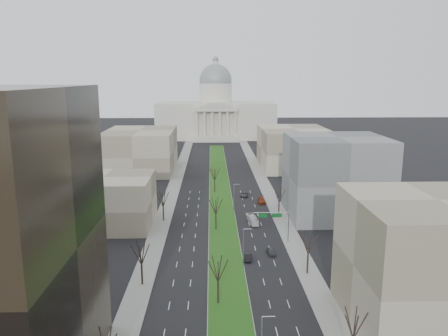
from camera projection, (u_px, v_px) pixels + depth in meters
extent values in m
plane|color=black|center=(220.00, 192.00, 159.09)|extent=(600.00, 600.00, 0.00)
cube|color=#999993|center=(220.00, 193.00, 158.09)|extent=(8.00, 222.00, 0.15)
cube|color=#224713|center=(220.00, 192.00, 158.07)|extent=(7.70, 221.70, 0.06)
cube|color=gray|center=(165.00, 213.00, 134.11)|extent=(5.00, 330.00, 0.15)
cube|color=gray|center=(278.00, 212.00, 135.10)|extent=(5.00, 330.00, 0.15)
cube|color=beige|center=(216.00, 120.00, 303.43)|extent=(80.00, 40.00, 24.00)
cube|color=beige|center=(216.00, 139.00, 282.96)|extent=(30.00, 6.00, 4.00)
cube|color=beige|center=(216.00, 109.00, 279.08)|extent=(28.00, 5.00, 2.50)
cube|color=beige|center=(216.00, 106.00, 278.68)|extent=(20.00, 5.00, 1.80)
cube|color=beige|center=(216.00, 104.00, 278.35)|extent=(12.00, 5.00, 1.60)
cylinder|color=beige|center=(216.00, 94.00, 299.76)|extent=(22.00, 22.00, 14.00)
sphere|color=gray|center=(216.00, 80.00, 297.92)|extent=(22.00, 22.00, 22.00)
cylinder|color=beige|center=(216.00, 64.00, 295.68)|extent=(4.00, 4.00, 4.00)
sphere|color=gray|center=(216.00, 59.00, 295.07)|extent=(4.00, 4.00, 4.00)
cylinder|color=beige|center=(197.00, 123.00, 280.57)|extent=(2.00, 2.00, 16.00)
cylinder|color=beige|center=(204.00, 123.00, 280.71)|extent=(2.00, 2.00, 16.00)
cylinder|color=beige|center=(212.00, 123.00, 280.85)|extent=(2.00, 2.00, 16.00)
cylinder|color=beige|center=(220.00, 123.00, 280.99)|extent=(2.00, 2.00, 16.00)
cylinder|color=beige|center=(228.00, 123.00, 281.13)|extent=(2.00, 2.00, 16.00)
cylinder|color=beige|center=(235.00, 123.00, 281.27)|extent=(2.00, 2.00, 16.00)
cube|color=gray|center=(105.00, 201.00, 122.47)|extent=(26.00, 22.00, 14.00)
cube|color=gray|center=(431.00, 264.00, 71.66)|extent=(26.00, 24.00, 22.00)
cube|color=slate|center=(336.00, 177.00, 130.20)|extent=(28.00, 26.00, 24.00)
cube|color=gray|center=(140.00, 150.00, 195.40)|extent=(30.00, 40.00, 18.00)
cube|color=gray|center=(294.00, 148.00, 202.28)|extent=(30.00, 40.00, 18.00)
cylinder|color=black|center=(142.00, 275.00, 87.70)|extent=(0.40, 0.40, 4.32)
cylinder|color=black|center=(163.00, 214.00, 126.85)|extent=(0.40, 0.40, 4.22)
cylinder|color=black|center=(308.00, 264.00, 92.58)|extent=(0.40, 0.40, 4.42)
cylinder|color=black|center=(279.00, 209.00, 131.76)|extent=(0.40, 0.40, 4.03)
cylinder|color=black|center=(218.00, 293.00, 80.30)|extent=(0.40, 0.40, 4.32)
cylinder|color=black|center=(216.00, 222.00, 119.45)|extent=(0.40, 0.40, 4.32)
cylinder|color=black|center=(215.00, 186.00, 158.59)|extent=(0.40, 0.40, 4.32)
cylinder|color=gray|center=(269.00, 316.00, 59.50)|extent=(1.80, 0.12, 0.12)
cylinder|color=gray|center=(243.00, 249.00, 94.67)|extent=(0.20, 0.20, 9.00)
cylinder|color=gray|center=(248.00, 229.00, 93.75)|extent=(1.80, 0.12, 0.12)
cylinder|color=gray|center=(234.00, 199.00, 133.81)|extent=(0.20, 0.20, 9.00)
cylinder|color=gray|center=(237.00, 184.00, 132.90)|extent=(1.80, 0.12, 0.12)
cylinder|color=gray|center=(288.00, 228.00, 109.80)|extent=(0.24, 0.24, 8.00)
cylinder|color=gray|center=(271.00, 212.00, 108.86)|extent=(9.00, 0.18, 0.18)
cube|color=#0C591E|center=(277.00, 215.00, 109.14)|extent=(2.60, 0.08, 1.00)
cube|color=#0C591E|center=(263.00, 216.00, 109.04)|extent=(2.20, 0.08, 1.00)
imported|color=#414347|center=(271.00, 251.00, 103.19)|extent=(2.09, 4.22, 1.38)
imported|color=black|center=(248.00, 257.00, 99.90)|extent=(1.90, 4.24, 1.35)
imported|color=maroon|center=(261.00, 200.00, 145.41)|extent=(2.54, 5.76, 1.64)
imported|color=#44464B|center=(244.00, 194.00, 153.41)|extent=(2.81, 5.23, 1.40)
imported|color=white|center=(253.00, 219.00, 125.12)|extent=(2.82, 7.98, 2.18)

